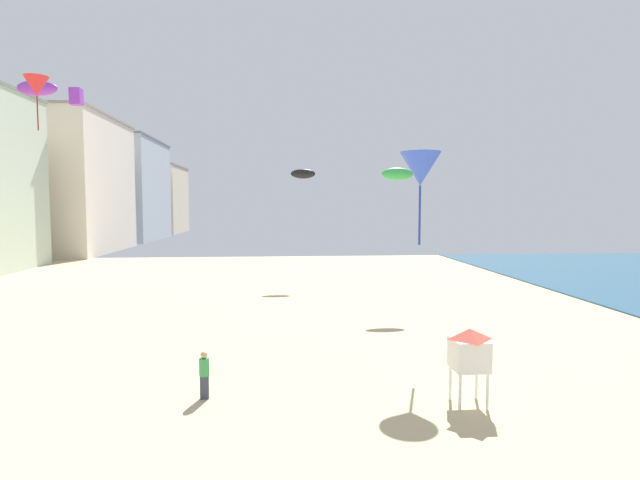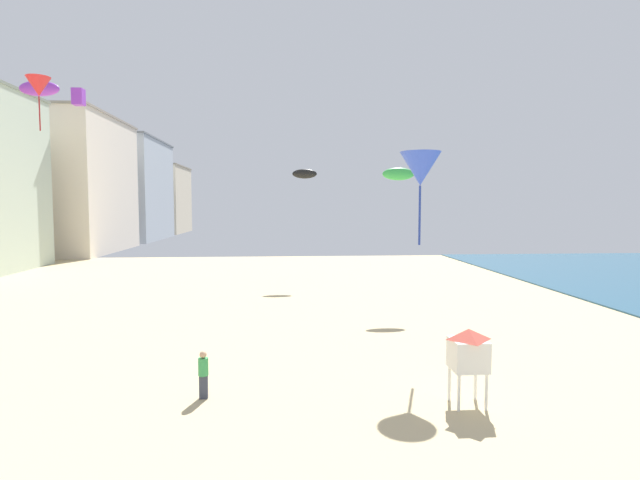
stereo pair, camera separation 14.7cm
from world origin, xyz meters
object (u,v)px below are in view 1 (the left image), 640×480
Objects in this scene: kite_green_parafoil at (397,174)px; kite_flyer at (204,372)px; kite_purple_parafoil_2 at (37,88)px; kite_purple_box at (76,97)px; lifeguard_stand at (469,350)px; kite_red_delta at (37,86)px; kite_black_parafoil at (303,174)px; kite_blue_delta at (420,169)px.

kite_flyer is at bearing -123.89° from kite_green_parafoil.
kite_purple_parafoil_2 is at bearing 6.93° from kite_flyer.
kite_purple_box reaches higher than kite_green_parafoil.
kite_red_delta is at bearing 120.16° from lifeguard_stand.
lifeguard_stand is 35.95m from kite_purple_box.
kite_black_parafoil reaches higher than kite_green_parafoil.
kite_green_parafoil is at bearing 62.75° from lifeguard_stand.
kite_red_delta is (-11.93, 14.75, 12.75)m from kite_flyer.
kite_black_parafoil is (16.46, 11.07, -4.43)m from kite_red_delta.
kite_purple_box is at bearing 108.99° from lifeguard_stand.
kite_purple_parafoil_2 is at bearing -155.65° from kite_black_parafoil.
kite_purple_box is at bearing 98.33° from kite_red_delta.
kite_red_delta is at bearing -81.67° from kite_purple_box.
kite_flyer is 11.86m from kite_blue_delta.
kite_flyer is 25.86m from kite_purple_parafoil_2.
kite_blue_delta is at bearing -79.59° from kite_black_parafoil.
lifeguard_stand is 1.21× the size of kite_green_parafoil.
kite_flyer is at bearing 149.95° from lifeguard_stand.
kite_green_parafoil reaches higher than kite_flyer.
kite_purple_box is at bearing 159.38° from kite_green_parafoil.
kite_green_parafoil is (10.18, 15.16, 7.65)m from kite_flyer.
kite_green_parafoil is 11.20m from kite_blue_delta.
kite_black_parafoil is at bearing 33.93° from kite_red_delta.
kite_black_parafoil is 0.53× the size of kite_blue_delta.
kite_purple_parafoil_2 reaches higher than kite_flyer.
kite_purple_parafoil_2 is 2.02× the size of kite_purple_box.
kite_black_parafoil is at bearing -39.84° from kite_flyer.
kite_red_delta is 9.44m from kite_purple_box.
kite_red_delta is 0.81× the size of kite_blue_delta.
kite_purple_box is 0.32× the size of kite_blue_delta.
kite_purple_parafoil_2 reaches higher than lifeguard_stand.
kite_purple_box is (0.01, 6.23, 0.79)m from kite_purple_parafoil_2.
lifeguard_stand is 0.80× the size of kite_red_delta.
kite_black_parafoil is 18.82m from kite_purple_box.
kite_purple_parafoil_2 is 26.46m from kite_blue_delta.
kite_red_delta is 2.51× the size of kite_purple_box.
kite_flyer is at bearing -99.96° from kite_black_parafoil.
kite_black_parafoil is (4.53, 25.82, 8.32)m from kite_flyer.
kite_purple_parafoil_2 reaches higher than kite_blue_delta.
kite_red_delta reaches higher than kite_blue_delta.
kite_flyer is 22.85m from kite_red_delta.
kite_purple_box is (-21.99, 25.20, 13.18)m from lifeguard_stand.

